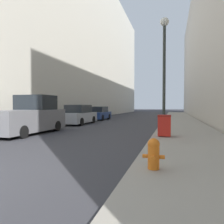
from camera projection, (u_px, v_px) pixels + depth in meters
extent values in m
cube|color=gray|center=(182.00, 123.00, 19.73)|extent=(3.54, 60.00, 0.14)
cube|color=beige|center=(58.00, 42.00, 31.69)|extent=(12.00, 60.00, 21.81)
cylinder|color=orange|center=(154.00, 158.00, 5.04)|extent=(0.27, 0.27, 0.53)
sphere|color=orange|center=(154.00, 144.00, 5.03)|extent=(0.28, 0.28, 0.28)
cylinder|color=orange|center=(154.00, 141.00, 5.02)|extent=(0.07, 0.07, 0.06)
cylinder|color=orange|center=(153.00, 158.00, 4.85)|extent=(0.11, 0.12, 0.11)
cylinder|color=orange|center=(145.00, 156.00, 5.09)|extent=(0.12, 0.09, 0.09)
cylinder|color=orange|center=(162.00, 157.00, 4.98)|extent=(0.12, 0.09, 0.09)
cube|color=red|center=(164.00, 126.00, 10.40)|extent=(0.59, 0.57, 0.91)
cube|color=maroon|center=(164.00, 116.00, 10.39)|extent=(0.61, 0.59, 0.08)
cylinder|color=black|center=(159.00, 134.00, 10.71)|extent=(0.05, 0.16, 0.16)
cylinder|color=black|center=(170.00, 134.00, 10.58)|extent=(0.05, 0.16, 0.16)
cylinder|color=#2D332D|center=(164.00, 128.00, 12.90)|extent=(0.33, 0.33, 0.25)
cylinder|color=#2D332D|center=(164.00, 78.00, 12.81)|extent=(0.17, 0.17, 6.16)
sphere|color=silver|center=(164.00, 22.00, 12.71)|extent=(0.50, 0.50, 0.50)
cube|color=slate|center=(26.00, 120.00, 12.41)|extent=(2.15, 5.21, 1.18)
cube|color=black|center=(36.00, 102.00, 13.26)|extent=(1.97, 1.67, 0.87)
cylinder|color=black|center=(29.00, 125.00, 14.25)|extent=(0.24, 0.64, 0.64)
cylinder|color=black|center=(57.00, 126.00, 13.71)|extent=(0.24, 0.64, 0.64)
cylinder|color=black|center=(23.00, 132.00, 10.60)|extent=(0.24, 0.64, 0.64)
cube|color=#A3A8B2|center=(79.00, 117.00, 18.94)|extent=(1.78, 4.52, 0.84)
cube|color=#1E2328|center=(78.00, 109.00, 18.92)|extent=(1.57, 2.35, 0.67)
cylinder|color=black|center=(77.00, 119.00, 20.48)|extent=(0.24, 0.64, 0.64)
cylinder|color=black|center=(93.00, 120.00, 20.03)|extent=(0.24, 0.64, 0.64)
cylinder|color=black|center=(62.00, 121.00, 17.87)|extent=(0.24, 0.64, 0.64)
cylinder|color=black|center=(81.00, 122.00, 17.42)|extent=(0.24, 0.64, 0.64)
cube|color=navy|center=(99.00, 115.00, 24.74)|extent=(1.75, 4.23, 0.73)
cube|color=#1E2328|center=(99.00, 109.00, 24.72)|extent=(1.54, 2.20, 0.61)
cylinder|color=black|center=(96.00, 116.00, 26.19)|extent=(0.24, 0.64, 0.64)
cylinder|color=black|center=(109.00, 116.00, 25.75)|extent=(0.24, 0.64, 0.64)
cylinder|color=black|center=(88.00, 117.00, 23.75)|extent=(0.24, 0.64, 0.64)
cylinder|color=black|center=(102.00, 118.00, 23.31)|extent=(0.24, 0.64, 0.64)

